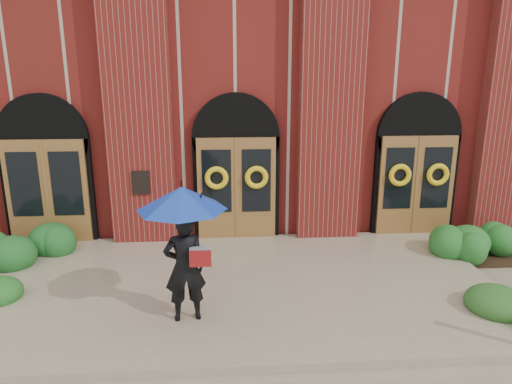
{
  "coord_description": "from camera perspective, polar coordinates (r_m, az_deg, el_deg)",
  "views": [
    {
      "loc": [
        -0.26,
        -8.07,
        4.19
      ],
      "look_at": [
        0.36,
        1.0,
        1.76
      ],
      "focal_mm": 32.0,
      "sensor_mm": 36.0,
      "label": 1
    }
  ],
  "objects": [
    {
      "name": "ground",
      "position": [
        9.1,
        -1.86,
        -12.48
      ],
      "size": [
        90.0,
        90.0,
        0.0
      ],
      "primitive_type": "plane",
      "color": "gray",
      "rests_on": "ground"
    },
    {
      "name": "landing",
      "position": [
        9.2,
        -1.9,
        -11.63
      ],
      "size": [
        10.0,
        5.3,
        0.15
      ],
      "primitive_type": "cube",
      "color": "tan",
      "rests_on": "ground"
    },
    {
      "name": "church_building",
      "position": [
        16.87,
        -3.09,
        12.59
      ],
      "size": [
        16.2,
        12.53,
        7.0
      ],
      "color": "maroon",
      "rests_on": "ground"
    },
    {
      "name": "man_with_umbrella",
      "position": [
        7.38,
        -9.07,
        -4.51
      ],
      "size": [
        1.66,
        1.66,
        2.29
      ],
      "rotation": [
        0.0,
        0.0,
        3.31
      ],
      "color": "black",
      "rests_on": "landing"
    },
    {
      "name": "hedge_wall_left",
      "position": [
        11.62,
        -28.97,
        -6.16
      ],
      "size": [
        2.94,
        1.18,
        0.75
      ],
      "primitive_type": "ellipsoid",
      "color": "#1B511E",
      "rests_on": "ground"
    },
    {
      "name": "hedge_wall_right",
      "position": [
        11.6,
        24.59,
        -5.77
      ],
      "size": [
        2.78,
        1.11,
        0.71
      ],
      "primitive_type": "ellipsoid",
      "color": "#205A1F",
      "rests_on": "ground"
    }
  ]
}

